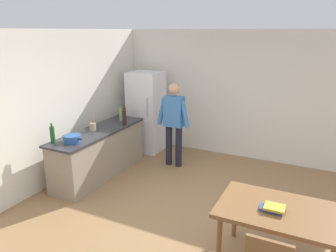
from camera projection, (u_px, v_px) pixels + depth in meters
The scene contains 15 objects.
ground_plane at pixel (178, 222), 4.66m from camera, with size 14.00×14.00×0.00m, color #936D47.
wall_back at pixel (237, 95), 6.85m from camera, with size 6.40×0.12×2.70m, color silver.
wall_left at pixel (47, 110), 5.55m from camera, with size 0.12×5.60×2.70m, color silver.
kitchen_counter at pixel (100, 153), 6.07m from camera, with size 0.64×2.20×0.90m.
refrigerator at pixel (146, 112), 7.27m from camera, with size 0.70×0.67×1.80m.
person at pixel (174, 119), 6.37m from camera, with size 0.70×0.22×1.70m.
dining_table at pixel (281, 215), 3.62m from camera, with size 1.40×0.90×0.75m.
cooking_pot at pixel (72, 139), 5.29m from camera, with size 0.40×0.28×0.12m.
utensil_jar at pixel (93, 127), 5.89m from camera, with size 0.11×0.11×0.32m.
bottle_wine_dark at pixel (124, 118), 6.23m from camera, with size 0.08×0.08×0.34m.
bottle_beer_brown at pixel (125, 112), 6.84m from camera, with size 0.06×0.06×0.26m.
bottle_vinegar_tall at pixel (121, 114), 6.52m from camera, with size 0.06×0.06×0.32m.
bottle_oil_amber at pixel (121, 114), 6.64m from camera, with size 0.06×0.06×0.28m.
bottle_wine_green at pixel (52, 135), 5.22m from camera, with size 0.08×0.08×0.34m.
book_stack at pixel (273, 208), 3.56m from camera, with size 0.27×0.19×0.06m.
Camera 1 is at (1.66, -3.71, 2.67)m, focal length 34.38 mm.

